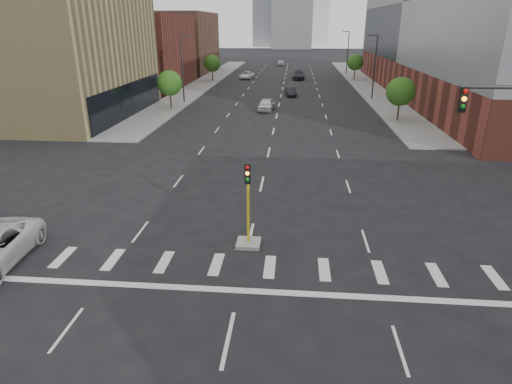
# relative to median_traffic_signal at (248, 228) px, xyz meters

# --- Properties ---
(ground) EXTENTS (400.00, 400.00, 0.00)m
(ground) POSITION_rel_median_traffic_signal_xyz_m (0.00, -8.97, -0.97)
(ground) COLOR black
(ground) RESTS_ON ground
(sidewalk_left_far) EXTENTS (5.00, 92.00, 0.15)m
(sidewalk_left_far) POSITION_rel_median_traffic_signal_xyz_m (-15.00, 65.03, -0.90)
(sidewalk_left_far) COLOR gray
(sidewalk_left_far) RESTS_ON ground
(sidewalk_right_far) EXTENTS (5.00, 92.00, 0.15)m
(sidewalk_right_far) POSITION_rel_median_traffic_signal_xyz_m (15.00, 65.03, -0.90)
(sidewalk_right_far) COLOR gray
(sidewalk_right_far) RESTS_ON ground
(building_left_mid) EXTENTS (20.00, 24.00, 14.00)m
(building_left_mid) POSITION_rel_median_traffic_signal_xyz_m (-27.50, 31.03, 6.03)
(building_left_mid) COLOR tan
(building_left_mid) RESTS_ON ground
(building_left_far_a) EXTENTS (20.00, 22.00, 12.00)m
(building_left_far_a) POSITION_rel_median_traffic_signal_xyz_m (-27.50, 57.03, 5.03)
(building_left_far_a) COLOR brown
(building_left_far_a) RESTS_ON ground
(building_left_far_b) EXTENTS (20.00, 24.00, 13.00)m
(building_left_far_b) POSITION_rel_median_traffic_signal_xyz_m (-27.50, 83.03, 5.53)
(building_left_far_b) COLOR brown
(building_left_far_b) RESTS_ON ground
(building_right_main) EXTENTS (24.00, 70.00, 22.00)m
(building_right_main) POSITION_rel_median_traffic_signal_xyz_m (29.50, 51.03, 10.03)
(building_right_main) COLOR brown
(building_right_main) RESTS_ON ground
(median_traffic_signal) EXTENTS (1.20, 1.20, 4.40)m
(median_traffic_signal) POSITION_rel_median_traffic_signal_xyz_m (0.00, 0.00, 0.00)
(median_traffic_signal) COLOR #999993
(median_traffic_signal) RESTS_ON ground
(streetlight_right_a) EXTENTS (1.60, 0.22, 9.07)m
(streetlight_right_a) POSITION_rel_median_traffic_signal_xyz_m (13.41, 46.03, 4.04)
(streetlight_right_a) COLOR #2D2D30
(streetlight_right_a) RESTS_ON ground
(streetlight_right_b) EXTENTS (1.60, 0.22, 9.07)m
(streetlight_right_b) POSITION_rel_median_traffic_signal_xyz_m (13.41, 81.03, 4.04)
(streetlight_right_b) COLOR #2D2D30
(streetlight_right_b) RESTS_ON ground
(streetlight_left) EXTENTS (1.60, 0.22, 9.07)m
(streetlight_left) POSITION_rel_median_traffic_signal_xyz_m (-13.41, 41.03, 4.04)
(streetlight_left) COLOR #2D2D30
(streetlight_left) RESTS_ON ground
(tree_left_near) EXTENTS (3.20, 3.20, 4.85)m
(tree_left_near) POSITION_rel_median_traffic_signal_xyz_m (-14.00, 36.03, 2.42)
(tree_left_near) COLOR #382619
(tree_left_near) RESTS_ON ground
(tree_left_far) EXTENTS (3.20, 3.20, 4.85)m
(tree_left_far) POSITION_rel_median_traffic_signal_xyz_m (-14.00, 66.03, 2.42)
(tree_left_far) COLOR #382619
(tree_left_far) RESTS_ON ground
(tree_right_near) EXTENTS (3.20, 3.20, 4.85)m
(tree_right_near) POSITION_rel_median_traffic_signal_xyz_m (14.00, 31.03, 2.42)
(tree_right_near) COLOR #382619
(tree_right_near) RESTS_ON ground
(tree_right_far) EXTENTS (3.20, 3.20, 4.85)m
(tree_right_far) POSITION_rel_median_traffic_signal_xyz_m (14.00, 71.03, 2.42)
(tree_right_far) COLOR #382619
(tree_right_far) RESTS_ON ground
(car_near_left) EXTENTS (2.19, 4.65, 1.54)m
(car_near_left) POSITION_rel_median_traffic_signal_xyz_m (-1.50, 36.42, -0.20)
(car_near_left) COLOR silver
(car_near_left) RESTS_ON ground
(car_mid_right) EXTENTS (1.92, 4.21, 1.34)m
(car_mid_right) POSITION_rel_median_traffic_signal_xyz_m (1.50, 48.87, -0.30)
(car_mid_right) COLOR black
(car_mid_right) RESTS_ON ground
(car_far_left) EXTENTS (2.89, 5.29, 1.41)m
(car_far_left) POSITION_rel_median_traffic_signal_xyz_m (-7.76, 70.68, -0.27)
(car_far_left) COLOR white
(car_far_left) RESTS_ON ground
(car_deep_right) EXTENTS (2.57, 5.88, 1.68)m
(car_deep_right) POSITION_rel_median_traffic_signal_xyz_m (2.83, 70.76, -0.13)
(car_deep_right) COLOR #242329
(car_deep_right) RESTS_ON ground
(car_distant) EXTENTS (1.87, 4.60, 1.56)m
(car_distant) POSITION_rel_median_traffic_signal_xyz_m (-1.75, 100.97, -0.19)
(car_distant) COLOR silver
(car_distant) RESTS_ON ground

